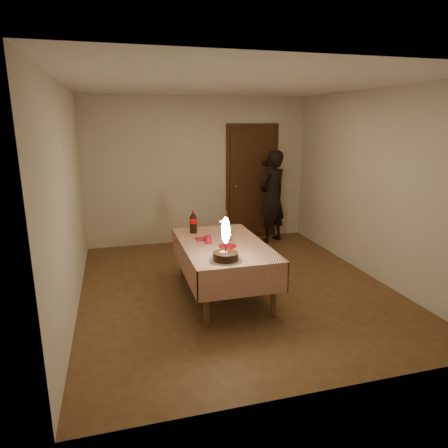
{
  "coord_description": "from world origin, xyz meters",
  "views": [
    {
      "loc": [
        -1.48,
        -4.78,
        2.17
      ],
      "look_at": [
        -0.22,
        -0.24,
        0.95
      ],
      "focal_mm": 32.0,
      "sensor_mm": 36.0,
      "label": 1
    }
  ],
  "objects_px": {
    "clear_cup": "(229,237)",
    "red_cup": "(208,240)",
    "red_plate": "(227,246)",
    "photographer": "(272,197)",
    "dining_table": "(223,250)",
    "birthday_cake": "(226,250)",
    "cola_bottle": "(193,222)",
    "amber_bottle_right": "(227,221)"
  },
  "relations": [
    {
      "from": "red_cup",
      "to": "cola_bottle",
      "type": "bearing_deg",
      "value": 98.63
    },
    {
      "from": "dining_table",
      "to": "red_cup",
      "type": "distance_m",
      "value": 0.23
    },
    {
      "from": "birthday_cake",
      "to": "photographer",
      "type": "relative_size",
      "value": 0.29
    },
    {
      "from": "dining_table",
      "to": "clear_cup",
      "type": "xyz_separation_m",
      "value": [
        0.11,
        0.1,
        0.14
      ]
    },
    {
      "from": "dining_table",
      "to": "red_cup",
      "type": "relative_size",
      "value": 17.2
    },
    {
      "from": "clear_cup",
      "to": "amber_bottle_right",
      "type": "relative_size",
      "value": 0.35
    },
    {
      "from": "clear_cup",
      "to": "photographer",
      "type": "height_order",
      "value": "photographer"
    },
    {
      "from": "dining_table",
      "to": "red_cup",
      "type": "xyz_separation_m",
      "value": [
        -0.18,
        0.03,
        0.14
      ]
    },
    {
      "from": "dining_table",
      "to": "red_plate",
      "type": "height_order",
      "value": "red_plate"
    },
    {
      "from": "dining_table",
      "to": "photographer",
      "type": "relative_size",
      "value": 1.03
    },
    {
      "from": "red_cup",
      "to": "birthday_cake",
      "type": "bearing_deg",
      "value": -86.14
    },
    {
      "from": "birthday_cake",
      "to": "cola_bottle",
      "type": "bearing_deg",
      "value": 96.02
    },
    {
      "from": "dining_table",
      "to": "photographer",
      "type": "distance_m",
      "value": 2.53
    },
    {
      "from": "cola_bottle",
      "to": "amber_bottle_right",
      "type": "distance_m",
      "value": 0.49
    },
    {
      "from": "cola_bottle",
      "to": "amber_bottle_right",
      "type": "relative_size",
      "value": 1.25
    },
    {
      "from": "birthday_cake",
      "to": "red_plate",
      "type": "distance_m",
      "value": 0.51
    },
    {
      "from": "red_plate",
      "to": "photographer",
      "type": "relative_size",
      "value": 0.13
    },
    {
      "from": "birthday_cake",
      "to": "red_cup",
      "type": "distance_m",
      "value": 0.65
    },
    {
      "from": "red_plate",
      "to": "clear_cup",
      "type": "distance_m",
      "value": 0.27
    },
    {
      "from": "dining_table",
      "to": "cola_bottle",
      "type": "distance_m",
      "value": 0.67
    },
    {
      "from": "red_cup",
      "to": "clear_cup",
      "type": "height_order",
      "value": "red_cup"
    },
    {
      "from": "photographer",
      "to": "dining_table",
      "type": "bearing_deg",
      "value": -125.98
    },
    {
      "from": "red_cup",
      "to": "clear_cup",
      "type": "bearing_deg",
      "value": 12.62
    },
    {
      "from": "dining_table",
      "to": "red_cup",
      "type": "bearing_deg",
      "value": 170.08
    },
    {
      "from": "dining_table",
      "to": "birthday_cake",
      "type": "distance_m",
      "value": 0.67
    },
    {
      "from": "dining_table",
      "to": "cola_bottle",
      "type": "relative_size",
      "value": 5.42
    },
    {
      "from": "dining_table",
      "to": "amber_bottle_right",
      "type": "height_order",
      "value": "amber_bottle_right"
    },
    {
      "from": "red_plate",
      "to": "amber_bottle_right",
      "type": "relative_size",
      "value": 0.86
    },
    {
      "from": "dining_table",
      "to": "red_plate",
      "type": "distance_m",
      "value": 0.18
    },
    {
      "from": "dining_table",
      "to": "clear_cup",
      "type": "relative_size",
      "value": 19.11
    },
    {
      "from": "amber_bottle_right",
      "to": "photographer",
      "type": "relative_size",
      "value": 0.15
    },
    {
      "from": "photographer",
      "to": "red_cup",
      "type": "bearing_deg",
      "value": -129.61
    },
    {
      "from": "dining_table",
      "to": "amber_bottle_right",
      "type": "xyz_separation_m",
      "value": [
        0.22,
        0.61,
        0.21
      ]
    },
    {
      "from": "clear_cup",
      "to": "cola_bottle",
      "type": "relative_size",
      "value": 0.28
    },
    {
      "from": "birthday_cake",
      "to": "photographer",
      "type": "bearing_deg",
      "value": 58.65
    },
    {
      "from": "birthday_cake",
      "to": "amber_bottle_right",
      "type": "xyz_separation_m",
      "value": [
        0.36,
        1.23,
        0.0
      ]
    },
    {
      "from": "clear_cup",
      "to": "red_cup",
      "type": "bearing_deg",
      "value": -167.38
    },
    {
      "from": "cola_bottle",
      "to": "clear_cup",
      "type": "bearing_deg",
      "value": -51.18
    },
    {
      "from": "red_cup",
      "to": "photographer",
      "type": "height_order",
      "value": "photographer"
    },
    {
      "from": "dining_table",
      "to": "clear_cup",
      "type": "bearing_deg",
      "value": 40.78
    },
    {
      "from": "dining_table",
      "to": "red_cup",
      "type": "height_order",
      "value": "red_cup"
    },
    {
      "from": "red_cup",
      "to": "photographer",
      "type": "bearing_deg",
      "value": 50.39
    }
  ]
}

